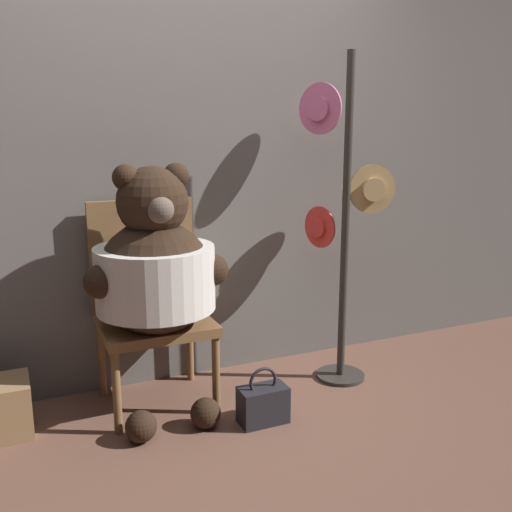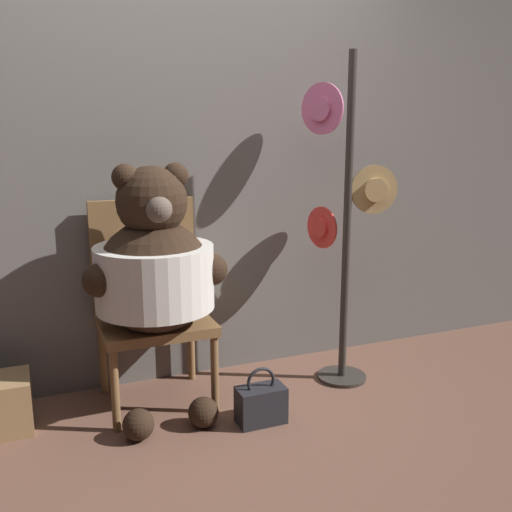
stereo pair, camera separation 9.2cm
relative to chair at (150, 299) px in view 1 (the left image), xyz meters
The scene contains 7 objects.
ground_plane 0.76m from the chair, 66.74° to the right, with size 14.00×14.00×0.00m, color brown.
wall_back 0.90m from the chair, 49.45° to the left, with size 8.00×0.10×2.79m.
chair is the anchor object (origin of this frame).
teddy_bear 0.26m from the chair, 92.44° to the right, with size 0.70×0.62×1.26m.
hat_display_rack 1.14m from the chair, ahead, with size 0.42×0.45×1.81m.
handbag_on_ground 0.79m from the chair, 49.42° to the right, with size 0.24×0.13×0.29m.
wooden_crate 0.86m from the chair, behind, with size 0.26×0.26×0.26m.
Camera 1 is at (-0.86, -2.33, 1.41)m, focal length 40.00 mm.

